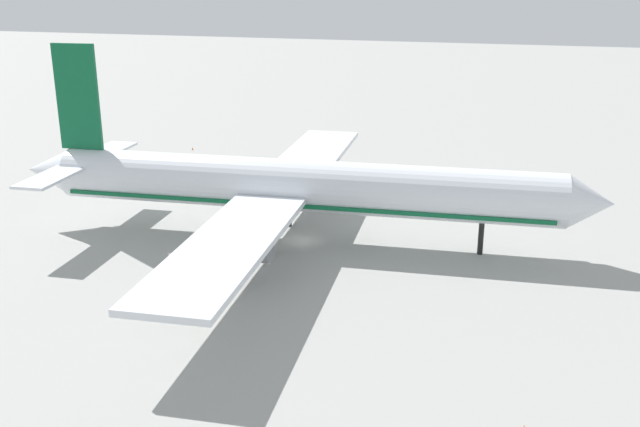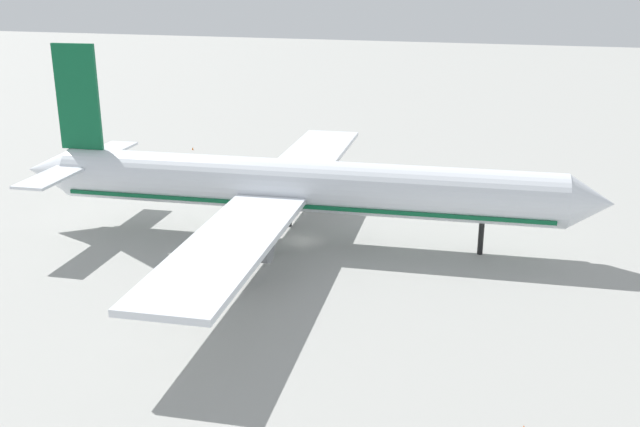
{
  "view_description": "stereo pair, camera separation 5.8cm",
  "coord_description": "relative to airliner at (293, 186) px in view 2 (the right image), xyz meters",
  "views": [
    {
      "loc": [
        28.31,
        -84.59,
        33.43
      ],
      "look_at": [
        3.57,
        -4.0,
        5.41
      ],
      "focal_mm": 40.37,
      "sensor_mm": 36.0,
      "label": 1
    },
    {
      "loc": [
        28.36,
        -84.58,
        33.43
      ],
      "look_at": [
        3.57,
        -4.0,
        5.41
      ],
      "focal_mm": 40.37,
      "sensor_mm": 36.0,
      "label": 2
    }
  ],
  "objects": [
    {
      "name": "ground_plane",
      "position": [
        1.34,
        0.05,
        -7.43
      ],
      "size": [
        600.0,
        600.0,
        0.0
      ],
      "primitive_type": "plane",
      "color": "#9E9E99"
    },
    {
      "name": "airliner",
      "position": [
        0.0,
        0.0,
        0.0
      ],
      "size": [
        77.81,
        75.27,
        25.0
      ],
      "color": "silver",
      "rests_on": "ground"
    },
    {
      "name": "baggage_cart_0",
      "position": [
        -41.42,
        16.08,
        -7.17
      ],
      "size": [
        2.0,
        3.4,
        0.4
      ],
      "color": "gray",
      "rests_on": "ground"
    },
    {
      "name": "traffic_cone_0",
      "position": [
        -36.31,
        42.9,
        -7.16
      ],
      "size": [
        0.36,
        0.36,
        0.55
      ],
      "primitive_type": "cone",
      "color": "orange",
      "rests_on": "ground"
    },
    {
      "name": "traffic_cone_1",
      "position": [
        33.23,
        37.44,
        -7.16
      ],
      "size": [
        0.36,
        0.36,
        0.55
      ],
      "primitive_type": "cone",
      "color": "orange",
      "rests_on": "ground"
    },
    {
      "name": "traffic_cone_3",
      "position": [
        39.9,
        29.51,
        -7.16
      ],
      "size": [
        0.36,
        0.36,
        0.55
      ],
      "primitive_type": "cone",
      "color": "orange",
      "rests_on": "ground"
    }
  ]
}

